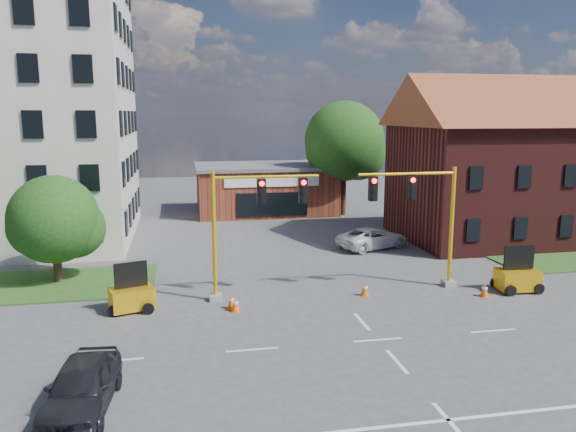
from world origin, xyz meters
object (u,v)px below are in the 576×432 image
(signal_mast_east, at_px, (422,213))
(trailer_west, at_px, (132,296))
(sedan_dark, at_px, (82,386))
(pickup_white, at_px, (372,238))
(signal_mast_west, at_px, (249,219))
(trailer_east, at_px, (517,277))

(signal_mast_east, bearing_deg, trailer_west, -177.28)
(sedan_dark, bearing_deg, trailer_west, 89.91)
(pickup_white, bearing_deg, sedan_dark, 117.26)
(signal_mast_east, distance_m, sedan_dark, 17.91)
(signal_mast_west, relative_size, pickup_white, 1.25)
(signal_mast_west, height_order, trailer_east, signal_mast_west)
(signal_mast_east, height_order, sedan_dark, signal_mast_east)
(signal_mast_west, bearing_deg, signal_mast_east, 0.00)
(signal_mast_west, bearing_deg, sedan_dark, -123.58)
(trailer_west, bearing_deg, pickup_white, 15.10)
(signal_mast_west, height_order, sedan_dark, signal_mast_west)
(trailer_west, relative_size, pickup_white, 0.44)
(signal_mast_west, relative_size, trailer_east, 2.77)
(signal_mast_east, relative_size, pickup_white, 1.25)
(signal_mast_east, bearing_deg, pickup_white, 86.40)
(trailer_west, xyz_separation_m, pickup_white, (14.71, 9.44, 0.02))
(sedan_dark, bearing_deg, signal_mast_west, 61.39)
(signal_mast_east, relative_size, trailer_east, 2.77)
(pickup_white, distance_m, sedan_dark, 23.85)
(trailer_west, relative_size, sedan_dark, 0.49)
(trailer_east, height_order, sedan_dark, trailer_east)
(trailer_west, bearing_deg, signal_mast_west, -10.54)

